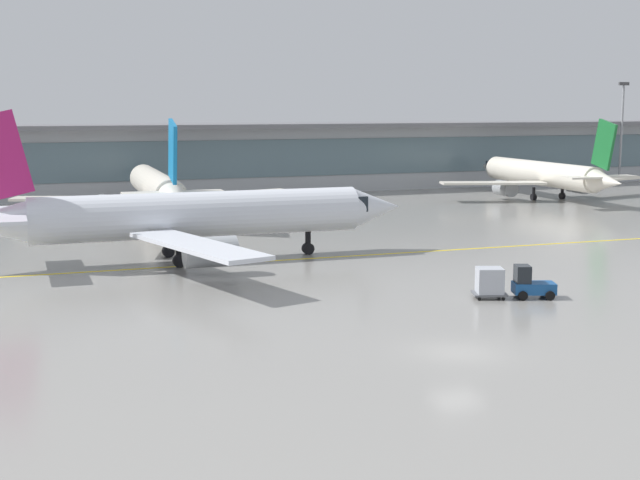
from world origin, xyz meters
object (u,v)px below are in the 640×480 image
Objects in this scene: gate_airplane_1 at (156,187)px; apron_light_mast_1 at (622,129)px; taxiing_regional_jet at (193,216)px; cargo_dolly_lead at (490,282)px; baggage_tug at (530,284)px; gate_airplane_2 at (542,174)px.

apron_light_mast_1 is (74.78, 16.09, 5.24)m from gate_airplane_1.
taxiing_regional_jet reaches higher than cargo_dolly_lead.
apron_light_mast_1 is at bearing -74.83° from gate_airplane_1.
baggage_tug is 0.19× the size of apron_light_mast_1.
apron_light_mast_1 reaches higher than baggage_tug.
baggage_tug is 1.16× the size of cargo_dolly_lead.
baggage_tug is at bearing -49.64° from taxiing_regional_jet.
gate_airplane_1 is 49.78m from cargo_dolly_lead.
taxiing_regional_jet is 89.05m from apron_light_mast_1.
gate_airplane_1 is 76.68m from apron_light_mast_1.
gate_airplane_2 is at bearing -85.07° from gate_airplane_1.
gate_airplane_2 is at bearing 30.83° from taxiing_regional_jet.
taxiing_regional_jet is 12.16× the size of baggage_tug.
gate_airplane_1 is 0.92× the size of taxiing_regional_jet.
gate_airplane_2 is (50.61, 1.68, -0.09)m from gate_airplane_1.
taxiing_regional_jet is 24.71m from cargo_dolly_lead.
gate_airplane_2 is 12.60× the size of cargo_dolly_lead.
gate_airplane_2 reaches higher than baggage_tug.
cargo_dolly_lead is 90.02m from apron_light_mast_1.
gate_airplane_2 is 0.89× the size of taxiing_regional_jet.
baggage_tug is at bearing 146.45° from gate_airplane_2.
gate_airplane_1 is at bearing 86.72° from taxiing_regional_jet.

